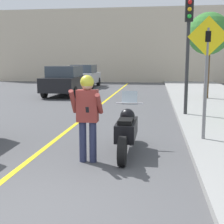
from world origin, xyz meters
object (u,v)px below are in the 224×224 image
object	(u,v)px
crossing_sign	(207,67)
street_tree	(209,34)
traffic_light	(188,35)
parked_car_black	(66,81)
motorcycle	(127,130)
parked_car_silver	(84,76)
person_biker	(87,110)

from	to	relation	value
crossing_sign	street_tree	xyz separation A→B (m)	(1.33, 8.49, 1.40)
traffic_light	parked_car_black	world-z (taller)	traffic_light
motorcycle	street_tree	distance (m)	10.26
street_tree	parked_car_black	world-z (taller)	street_tree
parked_car_black	parked_car_silver	world-z (taller)	same
crossing_sign	street_tree	bearing A→B (deg)	81.11
parked_car_black	parked_car_silver	xyz separation A→B (m)	(-0.29, 6.03, 0.00)
traffic_light	parked_car_silver	size ratio (longest dim) A/B	0.92
traffic_light	parked_car_silver	bearing A→B (deg)	117.43
person_biker	parked_car_silver	size ratio (longest dim) A/B	0.40
person_biker	street_tree	xyz separation A→B (m)	(3.75, 10.14, 2.20)
traffic_light	motorcycle	bearing A→B (deg)	-110.25
motorcycle	parked_car_silver	xyz separation A→B (m)	(-4.80, 16.80, 0.37)
motorcycle	person_biker	bearing A→B (deg)	-132.73
person_biker	crossing_sign	distance (m)	3.03
person_biker	parked_car_black	xyz separation A→B (m)	(-3.82, 11.51, -0.18)
motorcycle	traffic_light	xyz separation A→B (m)	(1.63, 4.42, 2.33)
crossing_sign	parked_car_black	xyz separation A→B (m)	(-6.23, 9.86, -0.97)
crossing_sign	parked_car_silver	world-z (taller)	crossing_sign
crossing_sign	traffic_light	distance (m)	3.65
traffic_light	parked_car_black	distance (m)	9.04
street_tree	parked_car_black	size ratio (longest dim) A/B	0.98
street_tree	parked_car_black	bearing A→B (deg)	169.73
street_tree	person_biker	bearing A→B (deg)	-110.27
motorcycle	parked_car_black	xyz separation A→B (m)	(-4.50, 10.77, 0.37)
person_biker	parked_car_silver	world-z (taller)	person_biker
motorcycle	traffic_light	size ratio (longest dim) A/B	0.59
street_tree	crossing_sign	bearing A→B (deg)	-98.89
person_biker	street_tree	distance (m)	11.03
crossing_sign	parked_car_black	distance (m)	11.71
parked_car_black	parked_car_silver	distance (m)	6.04
traffic_light	parked_car_black	size ratio (longest dim) A/B	0.92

